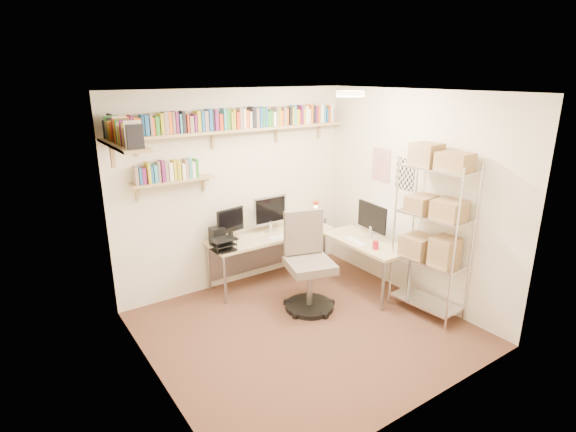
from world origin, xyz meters
name	(u,v)px	position (x,y,z in m)	size (l,w,h in m)	color
ground	(305,329)	(0.00, 0.00, 0.00)	(3.20, 3.20, 0.00)	#4D2D21
room_shell	(307,192)	(0.00, 0.00, 1.55)	(3.24, 3.04, 2.52)	beige
wall_shelves	(211,132)	(-0.41, 1.30, 2.03)	(3.12, 1.09, 0.80)	tan
corner_desk	(289,238)	(0.47, 0.99, 0.65)	(2.03, 1.72, 1.15)	beige
office_chair	(308,269)	(0.33, 0.40, 0.49)	(0.63, 0.64, 1.15)	black
wire_rack	(434,214)	(1.36, -0.50, 1.20)	(0.45, 0.81, 1.95)	silver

